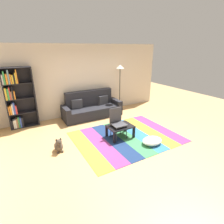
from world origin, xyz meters
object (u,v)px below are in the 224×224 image
at_px(coffee_table, 120,128).
at_px(tv_remote, 116,125).
at_px(bookshelf, 17,99).
at_px(standing_lamp, 120,73).
at_px(couch, 92,108).
at_px(folding_chair, 117,120).
at_px(dog, 59,146).
at_px(pouf, 152,141).

height_order(coffee_table, tv_remote, tv_remote).
height_order(bookshelf, standing_lamp, bookshelf).
distance_m(coffee_table, tv_remote, 0.14).
relative_size(couch, folding_chair, 2.51).
height_order(couch, coffee_table, couch).
height_order(couch, dog, couch).
bearing_deg(dog, pouf, -21.78).
xyz_separation_m(bookshelf, standing_lamp, (3.82, -0.20, 0.60)).
bearing_deg(coffee_table, folding_chair, 130.93).
bearing_deg(dog, folding_chair, -2.47).
distance_m(couch, coffee_table, 2.01).
xyz_separation_m(couch, bookshelf, (-2.49, 0.28, 0.66)).
bearing_deg(bookshelf, pouf, -44.95).
relative_size(standing_lamp, folding_chair, 2.12).
xyz_separation_m(standing_lamp, folding_chair, (-1.35, -2.02, -1.06)).
height_order(coffee_table, standing_lamp, standing_lamp).
relative_size(standing_lamp, tv_remote, 12.75).
distance_m(tv_remote, folding_chair, 0.15).
bearing_deg(couch, coffee_table, -88.76).
xyz_separation_m(dog, folding_chair, (1.74, -0.07, 0.37)).
xyz_separation_m(pouf, dog, (-2.36, 0.94, 0.06)).
height_order(tv_remote, folding_chair, folding_chair).
xyz_separation_m(bookshelf, pouf, (3.10, -3.09, -0.89)).
distance_m(couch, standing_lamp, 1.84).
height_order(dog, standing_lamp, standing_lamp).
relative_size(couch, bookshelf, 1.13).
bearing_deg(dog, tv_remote, -3.31).
bearing_deg(tv_remote, coffee_table, -9.97).
relative_size(couch, dog, 5.69).
distance_m(coffee_table, pouf, 1.00).
bearing_deg(standing_lamp, couch, -176.40).
relative_size(pouf, tv_remote, 3.97).
relative_size(tv_remote, folding_chair, 0.17).
bearing_deg(dog, standing_lamp, 32.18).
relative_size(dog, folding_chair, 0.44).
distance_m(bookshelf, folding_chair, 3.35).
relative_size(pouf, folding_chair, 0.66).
bearing_deg(bookshelf, standing_lamp, -2.99).
distance_m(couch, bookshelf, 2.59).
bearing_deg(tv_remote, couch, 104.23).
height_order(pouf, tv_remote, tv_remote).
xyz_separation_m(coffee_table, dog, (-1.80, 0.15, -0.15)).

